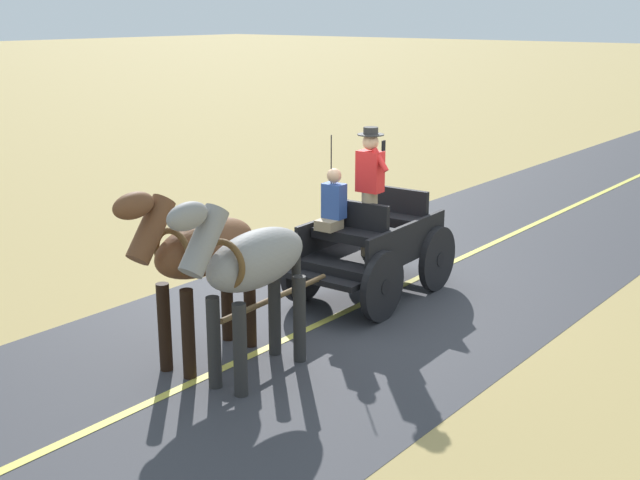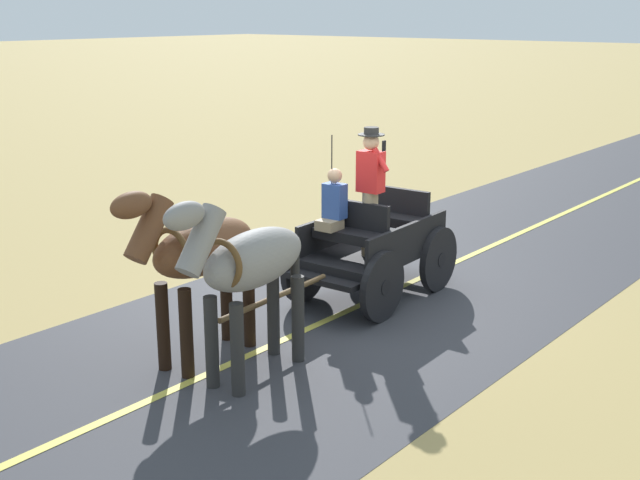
# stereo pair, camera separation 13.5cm
# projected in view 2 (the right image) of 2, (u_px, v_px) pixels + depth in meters

# --- Properties ---
(ground_plane) EXTENTS (200.00, 200.00, 0.00)m
(ground_plane) POSITION_uv_depth(u_px,v_px,m) (372.00, 300.00, 11.66)
(ground_plane) COLOR tan
(road_surface) EXTENTS (5.26, 160.00, 0.01)m
(road_surface) POSITION_uv_depth(u_px,v_px,m) (372.00, 300.00, 11.66)
(road_surface) COLOR #38383D
(road_surface) RESTS_ON ground
(road_centre_stripe) EXTENTS (0.12, 160.00, 0.00)m
(road_centre_stripe) POSITION_uv_depth(u_px,v_px,m) (372.00, 300.00, 11.66)
(road_centre_stripe) COLOR #DBCC4C
(road_centre_stripe) RESTS_ON road_surface
(horse_drawn_carriage) EXTENTS (1.52, 4.51, 2.50)m
(horse_drawn_carriage) POSITION_uv_depth(u_px,v_px,m) (370.00, 243.00, 11.57)
(horse_drawn_carriage) COLOR black
(horse_drawn_carriage) RESTS_ON ground
(horse_near_side) EXTENTS (0.69, 2.14, 2.21)m
(horse_near_side) POSITION_uv_depth(u_px,v_px,m) (248.00, 265.00, 8.87)
(horse_near_side) COLOR gray
(horse_near_side) RESTS_ON ground
(horse_off_side) EXTENTS (0.68, 2.14, 2.21)m
(horse_off_side) POSITION_uv_depth(u_px,v_px,m) (198.00, 253.00, 9.30)
(horse_off_side) COLOR brown
(horse_off_side) RESTS_ON ground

